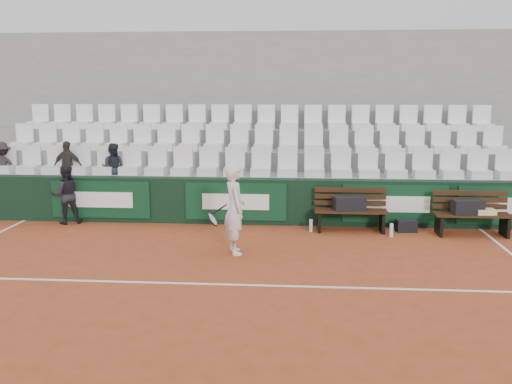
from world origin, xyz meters
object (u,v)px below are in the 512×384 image
object	(u,v)px
bench_left	(350,221)
sports_bag_right	(468,207)
sports_bag_ground	(406,226)
spectator_b	(67,147)
spectator_a	(1,147)
water_bottle_near	(311,225)
spectator_c	(112,149)
tennis_player	(235,209)
water_bottle_far	(391,230)
sports_bag_left	(350,203)
bench_right	(472,225)
ball_kid	(66,194)

from	to	relation	value
bench_left	sports_bag_right	distance (m)	2.35
sports_bag_ground	spectator_b	size ratio (longest dim) A/B	0.34
bench_left	spectator_a	size ratio (longest dim) A/B	1.29
sports_bag_right	spectator_a	bearing A→B (deg)	173.32
bench_left	spectator_b	size ratio (longest dim) A/B	1.25
spectator_a	spectator_b	distance (m)	1.59
water_bottle_near	spectator_c	distance (m)	4.90
tennis_player	spectator_b	world-z (taller)	spectator_b
water_bottle_far	spectator_a	size ratio (longest dim) A/B	0.23
spectator_b	sports_bag_left	bearing A→B (deg)	173.62
sports_bag_left	water_bottle_near	world-z (taller)	sports_bag_left
water_bottle_near	tennis_player	xyz separation A→B (m)	(-1.40, -1.66, 0.68)
water_bottle_near	bench_right	bearing A→B (deg)	-1.01
bench_left	spectator_a	distance (m)	8.19
sports_bag_left	spectator_b	bearing A→B (deg)	171.06
bench_right	sports_bag_left	bearing A→B (deg)	175.48
bench_left	sports_bag_left	bearing A→B (deg)	140.18
bench_left	spectator_c	size ratio (longest dim) A/B	1.30
sports_bag_left	spectator_a	world-z (taller)	spectator_a
water_bottle_near	spectator_a	distance (m)	7.42
sports_bag_right	spectator_a	world-z (taller)	spectator_a
sports_bag_left	spectator_b	distance (m)	6.55
ball_kid	spectator_c	size ratio (longest dim) A/B	1.13
spectator_b	water_bottle_near	bearing A→B (deg)	171.04
bench_left	sports_bag_right	bearing A→B (deg)	-4.45
sports_bag_left	sports_bag_right	world-z (taller)	sports_bag_right
water_bottle_near	sports_bag_left	bearing A→B (deg)	9.72
sports_bag_left	spectator_c	xyz separation A→B (m)	(-5.33, 1.01, 0.99)
sports_bag_left	tennis_player	size ratio (longest dim) A/B	0.40
sports_bag_ground	spectator_b	bearing A→B (deg)	172.61
sports_bag_left	water_bottle_far	bearing A→B (deg)	-28.46
sports_bag_ground	spectator_a	bearing A→B (deg)	173.88
water_bottle_near	tennis_player	bearing A→B (deg)	-130.19
bench_left	sports_bag_ground	bearing A→B (deg)	2.25
tennis_player	spectator_c	distance (m)	4.27
tennis_player	spectator_a	world-z (taller)	spectator_a
sports_bag_left	spectator_a	bearing A→B (deg)	172.82
bench_left	spectator_b	distance (m)	6.65
bench_right	water_bottle_far	distance (m)	1.66
water_bottle_far	spectator_c	bearing A→B (deg)	166.76
bench_left	spectator_a	world-z (taller)	spectator_a
bench_left	bench_right	size ratio (longest dim) A/B	1.00
ball_kid	spectator_b	world-z (taller)	spectator_b
bench_left	water_bottle_near	bearing A→B (deg)	-172.14
water_bottle_near	tennis_player	distance (m)	2.28
sports_bag_ground	sports_bag_right	bearing A→B (deg)	-11.06
tennis_player	spectator_a	bearing A→B (deg)	154.13
ball_kid	spectator_b	xyz separation A→B (m)	(-0.26, 0.82, 0.94)
ball_kid	spectator_a	world-z (taller)	spectator_a
sports_bag_left	spectator_c	distance (m)	5.51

